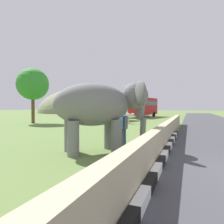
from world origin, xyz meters
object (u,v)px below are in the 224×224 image
Objects in this scene: bus_white at (104,105)px; cow_near at (112,115)px; bus_teal at (132,106)px; bus_red at (142,106)px; person_handler at (124,126)px; elephant at (101,106)px; cow_mid at (125,116)px.

bus_white is 4.73× the size of cow_near.
bus_teal is 23.76m from cow_near.
bus_red is 5.61× the size of cow_near.
person_handler is at bearing -165.43° from bus_teal.
bus_red is at bearing -1.26° from cow_near.
person_handler is at bearing -169.14° from bus_red.
bus_red is at bearing -11.91° from bus_white.
bus_white is at bearing 41.16° from cow_near.
bus_teal reaches higher than person_handler.
bus_teal is at bearing 13.32° from elephant.
bus_white is at bearing 23.08° from elephant.
cow_mid is at bearing -174.56° from bus_red.
bus_white and bus_teal have the same top height.
bus_red is at bearing 5.44° from cow_mid.
bus_red is 5.22× the size of cow_mid.
cow_mid is (12.25, 3.77, -0.06)m from person_handler.
bus_teal is at bearing 14.57° from person_handler.
bus_teal is (9.29, 4.26, 0.00)m from bus_red.
person_handler reaches higher than cow_near.
cow_mid is at bearing 13.44° from elephant.
bus_teal is at bearing 24.62° from bus_red.
cow_near is at bearing 69.78° from cow_mid.
bus_white reaches higher than cow_mid.
elephant is at bearing -160.77° from cow_near.
bus_red is (11.65, -2.46, 0.00)m from bus_white.
bus_teal is 24.71m from cow_mid.
elephant is 38.66m from bus_teal.
cow_near is (-14.10, 0.31, -1.21)m from bus_red.
cow_mid is (13.59, 3.25, -0.99)m from elephant.
cow_mid is at bearing -166.74° from bus_teal.
person_handler is 0.17× the size of bus_red.
bus_white is at bearing 168.09° from bus_red.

